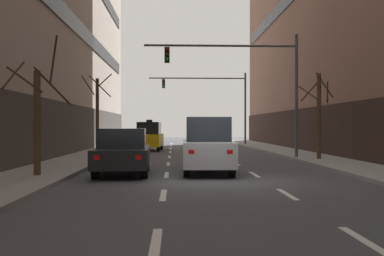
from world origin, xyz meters
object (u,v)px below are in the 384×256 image
at_px(car_driving_1, 123,152).
at_px(traffic_signal_0, 252,74).
at_px(taxi_driving_0, 149,136).
at_px(car_driving_2, 207,145).
at_px(street_tree_0, 37,115).
at_px(street_tree_2, 97,112).
at_px(street_tree_3, 319,113).
at_px(traffic_signal_1, 217,95).

height_order(car_driving_1, traffic_signal_0, traffic_signal_0).
xyz_separation_m(taxi_driving_0, car_driving_2, (3.14, -16.74, 0.01)).
xyz_separation_m(street_tree_0, street_tree_2, (-0.00, 12.32, 0.48)).
relative_size(traffic_signal_0, street_tree_3, 1.92).
bearing_deg(car_driving_1, street_tree_2, 104.22).
relative_size(taxi_driving_0, car_driving_2, 1.00).
height_order(car_driving_2, street_tree_3, street_tree_3).
xyz_separation_m(car_driving_2, street_tree_3, (6.15, 5.63, 1.43)).
height_order(car_driving_2, traffic_signal_0, traffic_signal_0).
bearing_deg(street_tree_3, car_driving_1, -147.13).
bearing_deg(car_driving_2, taxi_driving_0, 100.64).
distance_m(taxi_driving_0, street_tree_2, 6.95).
relative_size(car_driving_2, traffic_signal_0, 0.53).
bearing_deg(street_tree_3, traffic_signal_0, 152.78).
relative_size(taxi_driving_0, traffic_signal_1, 0.49).
height_order(taxi_driving_0, street_tree_3, street_tree_3).
distance_m(car_driving_2, street_tree_2, 12.28).
bearing_deg(traffic_signal_0, street_tree_0, -134.89).
height_order(traffic_signal_0, street_tree_3, traffic_signal_0).
bearing_deg(car_driving_2, car_driving_1, -172.73).
bearing_deg(street_tree_0, traffic_signal_1, 72.22).
bearing_deg(taxi_driving_0, street_tree_2, -114.88).
bearing_deg(street_tree_2, taxi_driving_0, 65.12).
xyz_separation_m(car_driving_2, traffic_signal_0, (2.97, 7.27, 3.60)).
xyz_separation_m(street_tree_0, street_tree_3, (12.13, 7.35, 0.32)).
relative_size(traffic_signal_0, street_tree_0, 1.77).
relative_size(traffic_signal_1, street_tree_2, 1.86).
xyz_separation_m(traffic_signal_1, street_tree_3, (3.44, -19.77, -2.27)).
xyz_separation_m(taxi_driving_0, street_tree_2, (-2.85, -6.14, 1.61)).
distance_m(car_driving_1, car_driving_2, 3.23).
relative_size(traffic_signal_0, street_tree_2, 1.71).
height_order(traffic_signal_0, street_tree_2, traffic_signal_0).
height_order(taxi_driving_0, street_tree_0, street_tree_0).
xyz_separation_m(taxi_driving_0, traffic_signal_1, (5.85, 8.67, 3.72)).
bearing_deg(taxi_driving_0, street_tree_0, -98.76).
height_order(taxi_driving_0, car_driving_2, taxi_driving_0).
bearing_deg(street_tree_0, car_driving_1, 25.20).
distance_m(taxi_driving_0, car_driving_1, 17.15).
xyz_separation_m(car_driving_1, car_driving_2, (3.20, 0.41, 0.22)).
bearing_deg(car_driving_1, taxi_driving_0, 89.81).
height_order(traffic_signal_0, traffic_signal_1, traffic_signal_1).
bearing_deg(street_tree_0, car_driving_2, 16.02).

